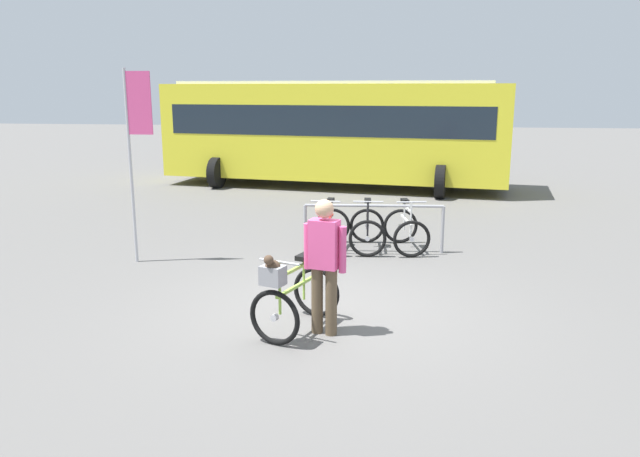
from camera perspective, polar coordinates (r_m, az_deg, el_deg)
ground_plane at (r=8.23m, az=0.51°, el=-7.58°), size 80.00×80.00×0.00m
bike_rack_rail at (r=10.92m, az=5.03°, el=1.03°), size 2.50×0.25×0.88m
racked_bike_red at (r=11.15m, az=0.83°, el=-0.09°), size 0.71×1.12×0.97m
racked_bike_black at (r=11.15m, az=4.43°, el=-0.13°), size 0.72×1.12×0.97m
racked_bike_white at (r=11.19m, az=8.01°, el=-0.17°), size 0.85×1.19×0.97m
featured_bicycle at (r=7.32m, az=-2.68°, el=-6.19°), size 0.99×1.26×1.09m
person_with_featured_bike at (r=7.18m, az=0.40°, el=-3.03°), size 0.52×0.28×1.64m
bus_distant at (r=18.27m, az=1.35°, el=9.37°), size 10.26×4.37×3.08m
banner_flag at (r=10.47m, az=-16.79°, el=8.83°), size 0.45×0.05×3.20m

